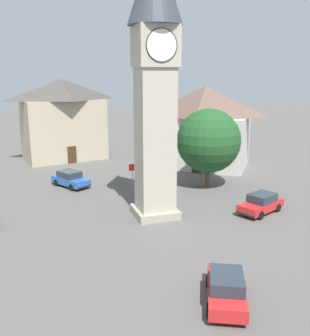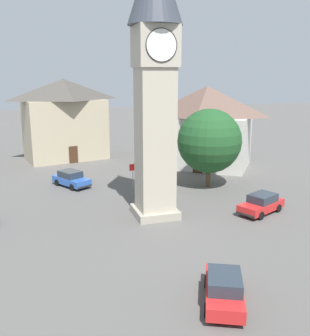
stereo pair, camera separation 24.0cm
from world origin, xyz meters
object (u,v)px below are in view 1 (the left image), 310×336
(clock_tower, at_px, (155,60))
(pedestrian, at_px, (146,171))
(car_red_corner, at_px, (70,179))
(building_terrace_right, at_px, (63,119))
(car_blue_kerb, at_px, (226,288))
(car_white_side, at_px, (261,203))
(road_sign, at_px, (132,174))
(building_shop_left, at_px, (205,126))
(tree, at_px, (209,141))

(clock_tower, distance_m, pedestrian, 14.49)
(car_red_corner, distance_m, building_terrace_right, 13.74)
(car_red_corner, bearing_deg, car_blue_kerb, -77.05)
(car_white_side, relative_size, road_sign, 1.59)
(building_terrace_right, bearing_deg, road_sign, -75.38)
(building_shop_left, distance_m, road_sign, 14.06)
(clock_tower, distance_m, road_sign, 11.28)
(car_blue_kerb, distance_m, car_red_corner, 22.61)
(building_shop_left, bearing_deg, car_red_corner, -165.60)
(car_white_side, distance_m, tree, 8.79)
(car_blue_kerb, height_order, car_white_side, same)
(tree, bearing_deg, building_shop_left, 67.14)
(road_sign, bearing_deg, building_terrace_right, 104.62)
(pedestrian, bearing_deg, tree, -36.42)
(car_blue_kerb, distance_m, pedestrian, 21.88)
(building_shop_left, xyz_separation_m, building_terrace_right, (-15.45, 8.87, 0.37))
(clock_tower, relative_size, building_shop_left, 1.54)
(car_blue_kerb, relative_size, building_terrace_right, 0.40)
(car_blue_kerb, bearing_deg, car_white_side, 50.08)
(clock_tower, height_order, tree, clock_tower)
(tree, height_order, road_sign, tree)
(car_white_side, bearing_deg, tree, 96.21)
(car_blue_kerb, xyz_separation_m, car_red_corner, (-5.07, 22.04, 0.00))
(pedestrian, bearing_deg, clock_tower, -102.78)
(clock_tower, distance_m, building_shop_left, 18.95)
(pedestrian, xyz_separation_m, building_terrace_right, (-6.97, 13.31, 4.13))
(car_red_corner, height_order, building_terrace_right, building_terrace_right)
(clock_tower, xyz_separation_m, car_red_corner, (-5.42, 9.97, -10.83))
(car_white_side, xyz_separation_m, building_terrace_right, (-12.87, 24.95, 4.38))
(car_white_side, bearing_deg, clock_tower, 166.25)
(car_blue_kerb, bearing_deg, building_shop_left, 67.17)
(car_blue_kerb, bearing_deg, tree, 67.18)
(tree, height_order, building_shop_left, building_shop_left)
(clock_tower, relative_size, road_sign, 7.09)
(clock_tower, distance_m, building_terrace_right, 24.33)
(clock_tower, bearing_deg, building_shop_left, 52.88)
(building_shop_left, relative_size, building_terrace_right, 1.15)
(car_red_corner, relative_size, car_white_side, 0.99)
(building_shop_left, bearing_deg, building_terrace_right, 150.13)
(clock_tower, distance_m, car_blue_kerb, 16.22)
(car_red_corner, xyz_separation_m, pedestrian, (7.61, -0.31, 0.25))
(clock_tower, distance_m, tree, 11.75)
(car_white_side, distance_m, building_shop_left, 16.77)
(clock_tower, height_order, car_red_corner, clock_tower)
(clock_tower, relative_size, car_white_side, 4.46)
(tree, height_order, building_terrace_right, building_terrace_right)
(tree, relative_size, building_shop_left, 0.59)
(clock_tower, height_order, building_terrace_right, clock_tower)
(tree, bearing_deg, car_red_corner, 162.35)
(road_sign, bearing_deg, car_red_corner, 140.69)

